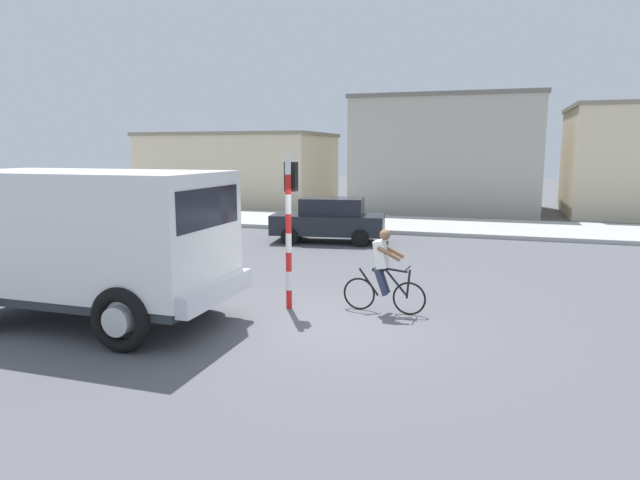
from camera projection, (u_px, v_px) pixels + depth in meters
ground_plane at (334, 325)px, 10.47m from camera, size 120.00×120.00×0.00m
sidewalk_far at (425, 225)px, 23.77m from camera, size 80.00×5.00×0.16m
truck_foreground at (90, 236)px, 10.47m from camera, size 5.43×2.87×2.90m
cyclist at (384, 271)px, 11.18m from camera, size 1.73×0.50×1.72m
traffic_light_pole at (290, 210)px, 11.32m from camera, size 0.24×0.43×3.20m
car_red_near at (329, 220)px, 19.84m from camera, size 4.20×2.29×1.60m
building_corner_left at (241, 169)px, 34.04m from camera, size 10.71×7.41×4.30m
building_mid_block at (448, 154)px, 30.61m from camera, size 9.64×8.09×6.09m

